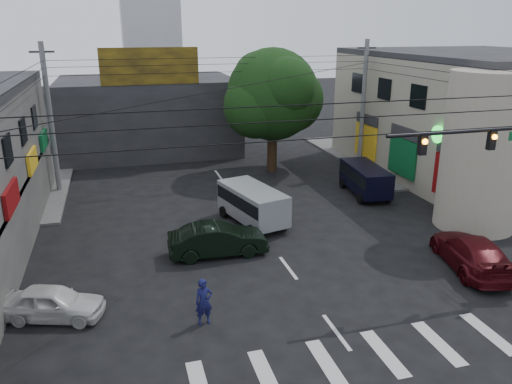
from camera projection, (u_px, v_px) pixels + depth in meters
name	position (u px, v px, depth m)	size (l,w,h in m)	color
ground	(305.00, 290.00, 19.89)	(160.00, 160.00, 0.00)	black
sidewalk_far_right	(430.00, 154.00, 40.96)	(16.00, 16.00, 0.15)	#514F4C
building_right	(479.00, 116.00, 35.16)	(14.00, 18.00, 8.00)	#9E947D
corner_column	(483.00, 152.00, 25.13)	(4.00, 4.00, 8.00)	#9E947D
building_far	(149.00, 115.00, 41.65)	(14.00, 10.00, 6.00)	#232326
billboard	(150.00, 66.00, 35.82)	(7.00, 0.30, 2.60)	olive
street_tree	(273.00, 95.00, 34.73)	(6.40, 6.40, 8.70)	black
traffic_gantry	(505.00, 166.00, 19.48)	(7.10, 0.35, 7.20)	black
utility_pole_far_left	(51.00, 120.00, 30.34)	(0.32, 0.32, 9.20)	#59595B
utility_pole_far_right	(363.00, 106.00, 35.77)	(0.32, 0.32, 9.20)	#59595B
dark_sedan	(218.00, 240.00, 22.78)	(4.54, 1.71, 1.48)	black
white_compact	(53.00, 303.00, 17.82)	(3.90, 2.53, 1.24)	silver
maroon_sedan	(471.00, 252.00, 21.50)	(3.18, 5.43, 1.48)	#41090E
silver_minivan	(253.00, 206.00, 26.37)	(2.98, 4.90, 1.96)	#A3A5AB
navy_van	(365.00, 181.00, 30.90)	(2.21, 4.76, 1.84)	black
traffic_officer	(204.00, 302.00, 17.41)	(0.66, 0.46, 1.71)	#121341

